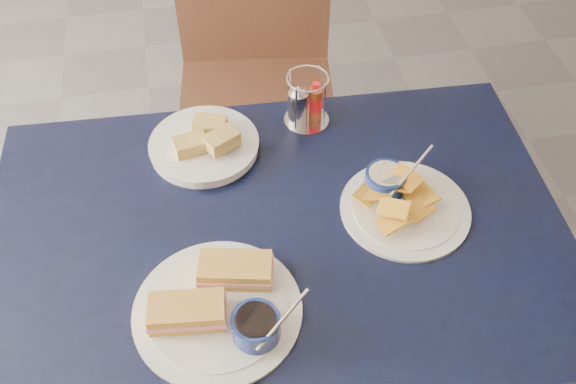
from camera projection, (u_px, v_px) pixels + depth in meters
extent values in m
plane|color=#4F4E53|center=(285.00, 319.00, 2.06)|extent=(6.00, 6.00, 0.00)
cube|color=black|center=(278.00, 236.00, 1.36)|extent=(1.26, 0.88, 0.04)
cylinder|color=black|center=(72.00, 255.00, 1.79)|extent=(0.04, 0.04, 0.71)
cylinder|color=black|center=(433.00, 201.00, 1.92)|extent=(0.04, 0.04, 0.71)
cube|color=black|center=(257.00, 101.00, 2.02)|extent=(0.54, 0.52, 0.05)
cylinder|color=black|center=(210.00, 205.00, 2.07)|extent=(0.04, 0.04, 0.47)
cylinder|color=black|center=(326.00, 188.00, 2.12)|extent=(0.04, 0.04, 0.47)
cylinder|color=black|center=(199.00, 129.00, 2.31)|extent=(0.04, 0.04, 0.47)
cylinder|color=black|center=(304.00, 116.00, 2.35)|extent=(0.04, 0.04, 0.47)
cylinder|color=white|center=(217.00, 311.00, 1.21)|extent=(0.32, 0.32, 0.01)
cylinder|color=white|center=(217.00, 309.00, 1.21)|extent=(0.26, 0.26, 0.00)
cube|color=gold|center=(187.00, 312.00, 1.18)|extent=(0.15, 0.09, 0.04)
cube|color=pink|center=(187.00, 313.00, 1.18)|extent=(0.15, 0.09, 0.01)
cube|color=gold|center=(235.00, 270.00, 1.24)|extent=(0.15, 0.10, 0.04)
cube|color=pink|center=(236.00, 271.00, 1.24)|extent=(0.16, 0.11, 0.01)
cylinder|color=#0B153D|center=(256.00, 326.00, 1.16)|extent=(0.09, 0.09, 0.05)
cylinder|color=black|center=(256.00, 322.00, 1.14)|extent=(0.08, 0.08, 0.01)
cylinder|color=silver|center=(282.00, 320.00, 1.12)|extent=(0.11, 0.07, 0.08)
cylinder|color=white|center=(405.00, 209.00, 1.38)|extent=(0.28, 0.28, 0.01)
cylinder|color=white|center=(405.00, 207.00, 1.37)|extent=(0.23, 0.23, 0.00)
cube|color=gold|center=(423.00, 198.00, 1.39)|extent=(0.06, 0.07, 0.03)
cube|color=gold|center=(412.00, 194.00, 1.39)|extent=(0.05, 0.07, 0.03)
cube|color=gold|center=(418.00, 210.00, 1.35)|extent=(0.08, 0.07, 0.01)
cube|color=gold|center=(393.00, 224.00, 1.32)|extent=(0.07, 0.06, 0.02)
cube|color=gold|center=(368.00, 195.00, 1.37)|extent=(0.08, 0.08, 0.02)
cube|color=gold|center=(376.00, 195.00, 1.36)|extent=(0.08, 0.06, 0.01)
cube|color=gold|center=(392.00, 185.00, 1.38)|extent=(0.08, 0.06, 0.02)
cube|color=gold|center=(393.00, 212.00, 1.32)|extent=(0.08, 0.07, 0.03)
cube|color=gold|center=(405.00, 180.00, 1.37)|extent=(0.07, 0.08, 0.02)
cylinder|color=#0B153D|center=(385.00, 181.00, 1.39)|extent=(0.09, 0.09, 0.05)
cylinder|color=beige|center=(386.00, 176.00, 1.38)|extent=(0.08, 0.08, 0.01)
cylinder|color=silver|center=(411.00, 171.00, 1.35)|extent=(0.11, 0.07, 0.08)
cylinder|color=white|center=(204.00, 147.00, 1.50)|extent=(0.25, 0.25, 0.02)
cylinder|color=white|center=(204.00, 143.00, 1.49)|extent=(0.21, 0.21, 0.00)
cube|color=tan|center=(191.00, 145.00, 1.46)|extent=(0.08, 0.06, 0.03)
cube|color=tan|center=(210.00, 126.00, 1.49)|extent=(0.09, 0.07, 0.03)
cube|color=tan|center=(221.00, 140.00, 1.45)|extent=(0.09, 0.08, 0.03)
cylinder|color=silver|center=(306.00, 120.00, 1.57)|extent=(0.11, 0.11, 0.01)
cylinder|color=silver|center=(318.00, 88.00, 1.54)|extent=(0.01, 0.01, 0.13)
cylinder|color=silver|center=(290.00, 91.00, 1.54)|extent=(0.01, 0.01, 0.13)
cylinder|color=silver|center=(296.00, 110.00, 1.49)|extent=(0.01, 0.01, 0.13)
cylinder|color=silver|center=(324.00, 106.00, 1.50)|extent=(0.01, 0.01, 0.13)
torus|color=silver|center=(308.00, 78.00, 1.47)|extent=(0.10, 0.10, 0.00)
cylinder|color=silver|center=(298.00, 107.00, 1.53)|extent=(0.05, 0.05, 0.08)
cone|color=silver|center=(298.00, 89.00, 1.49)|extent=(0.04, 0.04, 0.02)
cylinder|color=brown|center=(315.00, 103.00, 1.54)|extent=(0.03, 0.03, 0.08)
cylinder|color=#A7090D|center=(315.00, 103.00, 1.54)|extent=(0.03, 0.03, 0.03)
cylinder|color=#A7090D|center=(316.00, 86.00, 1.50)|extent=(0.02, 0.02, 0.02)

